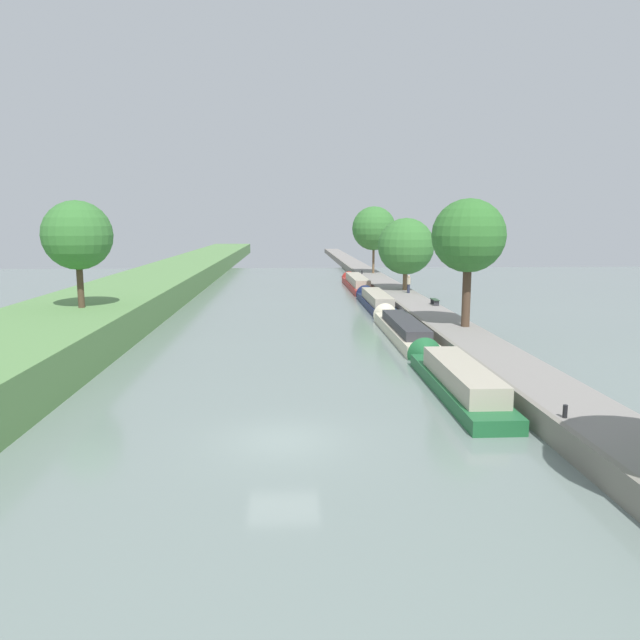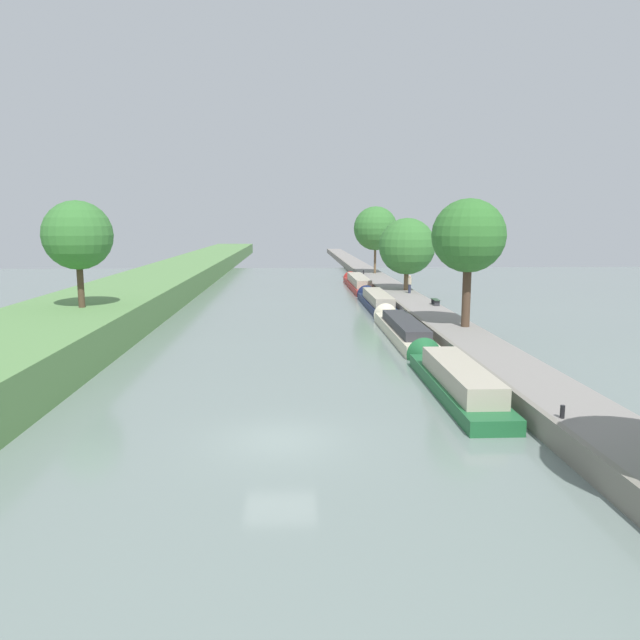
% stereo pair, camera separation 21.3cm
% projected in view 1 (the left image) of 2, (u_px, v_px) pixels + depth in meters
% --- Properties ---
extents(ground_plane, '(160.00, 160.00, 0.00)m').
position_uv_depth(ground_plane, '(283.00, 441.00, 20.90)').
color(ground_plane, slate).
extents(right_towpath, '(3.07, 260.00, 0.92)m').
position_uv_depth(right_towpath, '(589.00, 423.00, 21.36)').
color(right_towpath, gray).
rests_on(right_towpath, ground_plane).
extents(stone_quay, '(0.25, 260.00, 0.97)m').
position_uv_depth(stone_quay, '(543.00, 423.00, 21.28)').
color(stone_quay, gray).
rests_on(stone_quay, ground_plane).
extents(narrowboat_green, '(2.00, 12.14, 2.11)m').
position_uv_depth(narrowboat_green, '(454.00, 377.00, 27.24)').
color(narrowboat_green, '#1E6033').
rests_on(narrowboat_green, ground_plane).
extents(narrowboat_cream, '(1.91, 13.93, 1.86)m').
position_uv_depth(narrowboat_cream, '(401.00, 328.00, 40.18)').
color(narrowboat_cream, beige).
rests_on(narrowboat_cream, ground_plane).
extents(narrowboat_navy, '(1.93, 14.11, 2.03)m').
position_uv_depth(narrowboat_navy, '(375.00, 300.00, 54.00)').
color(narrowboat_navy, '#141E42').
rests_on(narrowboat_navy, ground_plane).
extents(narrowboat_red, '(1.92, 16.93, 2.09)m').
position_uv_depth(narrowboat_red, '(356.00, 283.00, 69.29)').
color(narrowboat_red, maroon).
rests_on(narrowboat_red, ground_plane).
extents(tree_rightbank_midnear, '(4.58, 4.58, 8.02)m').
position_uv_depth(tree_rightbank_midnear, '(469.00, 236.00, 37.54)').
color(tree_rightbank_midnear, '#4C3828').
rests_on(tree_rightbank_midnear, right_towpath).
extents(tree_rightbank_midfar, '(5.43, 5.43, 6.95)m').
position_uv_depth(tree_rightbank_midfar, '(406.00, 246.00, 58.32)').
color(tree_rightbank_midfar, brown).
rests_on(tree_rightbank_midfar, right_towpath).
extents(tree_rightbank_far, '(5.59, 5.59, 8.54)m').
position_uv_depth(tree_rightbank_far, '(374.00, 228.00, 77.49)').
color(tree_rightbank_far, brown).
rests_on(tree_rightbank_far, right_towpath).
extents(tree_leftbank_downstream, '(4.24, 4.24, 6.59)m').
position_uv_depth(tree_leftbank_downstream, '(77.00, 236.00, 37.02)').
color(tree_leftbank_downstream, '#4C3828').
rests_on(tree_leftbank_downstream, left_grassy_bank).
extents(person_walking, '(0.34, 0.34, 1.66)m').
position_uv_depth(person_walking, '(409.00, 284.00, 56.37)').
color(person_walking, '#282D42').
rests_on(person_walking, right_towpath).
extents(mooring_bollard_near, '(0.16, 0.16, 0.45)m').
position_uv_depth(mooring_bollard_near, '(565.00, 411.00, 20.48)').
color(mooring_bollard_near, black).
rests_on(mooring_bollard_near, right_towpath).
extents(mooring_bollard_far, '(0.16, 0.16, 0.45)m').
position_uv_depth(mooring_bollard_far, '(362.00, 272.00, 77.37)').
color(mooring_bollard_far, black).
rests_on(mooring_bollard_far, right_towpath).
extents(park_bench, '(0.44, 1.50, 0.47)m').
position_uv_depth(park_bench, '(435.00, 301.00, 48.37)').
color(park_bench, '#333338').
rests_on(park_bench, right_towpath).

